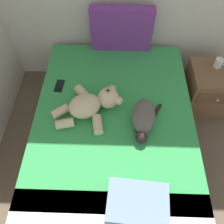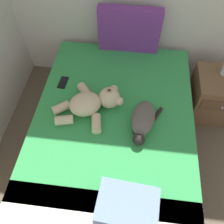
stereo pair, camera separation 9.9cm
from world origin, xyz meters
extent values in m
cube|color=brown|center=(1.18, 3.54, 0.17)|extent=(1.43, 1.91, 0.34)
cube|color=white|center=(1.18, 3.54, 0.42)|extent=(1.38, 1.85, 0.16)
cube|color=green|center=(1.18, 3.60, 0.51)|extent=(1.37, 1.72, 0.02)
cube|color=silver|center=(1.18, 2.74, 0.51)|extent=(1.37, 0.31, 0.02)
cube|color=#72338C|center=(1.24, 4.42, 0.75)|extent=(0.62, 0.10, 0.46)
ellipsoid|color=#59514C|center=(1.43, 3.49, 0.60)|extent=(0.23, 0.36, 0.15)
sphere|color=black|center=(1.41, 3.30, 0.57)|extent=(0.10, 0.10, 0.10)
cone|color=black|center=(1.43, 3.30, 0.63)|extent=(0.04, 0.04, 0.04)
cone|color=black|center=(1.38, 3.31, 0.63)|extent=(0.04, 0.04, 0.04)
cylinder|color=black|center=(1.55, 3.58, 0.54)|extent=(0.10, 0.16, 0.03)
ellipsoid|color=black|center=(1.38, 3.40, 0.54)|extent=(0.07, 0.11, 0.04)
ellipsoid|color=beige|center=(0.94, 3.56, 0.61)|extent=(0.34, 0.32, 0.19)
sphere|color=beige|center=(1.13, 3.65, 0.61)|extent=(0.19, 0.19, 0.19)
sphere|color=tan|center=(1.13, 3.65, 0.68)|extent=(0.07, 0.07, 0.07)
sphere|color=black|center=(1.13, 3.65, 0.71)|extent=(0.02, 0.02, 0.02)
sphere|color=beige|center=(1.16, 3.74, 0.62)|extent=(0.07, 0.07, 0.07)
sphere|color=beige|center=(1.22, 3.62, 0.62)|extent=(0.07, 0.07, 0.07)
cylinder|color=beige|center=(0.90, 3.75, 0.56)|extent=(0.16, 0.17, 0.08)
cylinder|color=beige|center=(0.73, 3.54, 0.56)|extent=(0.17, 0.15, 0.08)
cylinder|color=beige|center=(1.05, 3.41, 0.56)|extent=(0.11, 0.17, 0.08)
cylinder|color=beige|center=(0.78, 3.42, 0.56)|extent=(0.16, 0.11, 0.08)
cube|color=black|center=(0.66, 3.86, 0.53)|extent=(0.08, 0.15, 0.01)
cube|color=black|center=(0.66, 3.86, 0.53)|extent=(0.07, 0.13, 0.00)
cube|color=#728CB7|center=(1.36, 2.80, 0.58)|extent=(0.42, 0.31, 0.11)
cube|color=brown|center=(2.20, 4.09, 0.26)|extent=(0.47, 0.45, 0.52)
cube|color=brown|center=(2.20, 3.87, 0.37)|extent=(0.40, 0.01, 0.14)
sphere|color=#B2B2B7|center=(2.20, 3.85, 0.37)|extent=(0.02, 0.02, 0.02)
cylinder|color=silver|center=(2.21, 4.17, 0.56)|extent=(0.08, 0.08, 0.09)
torus|color=silver|center=(2.26, 4.17, 0.57)|extent=(0.06, 0.01, 0.06)
camera|label=1|loc=(1.20, 2.42, 2.17)|focal=37.15mm
camera|label=2|loc=(1.30, 2.42, 2.17)|focal=37.15mm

